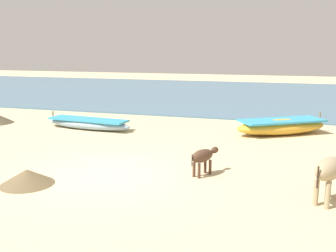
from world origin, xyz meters
The scene contains 7 objects.
ground centered at (0.00, 0.00, 0.00)m, with size 80.00×80.00×0.00m, color #CCB789.
sea_water centered at (0.00, 18.73, 0.04)m, with size 60.00×20.00×0.08m, color slate.
fishing_boat_0 centered at (-3.22, 5.04, 0.23)m, with size 3.84×1.22×0.62m.
fishing_boat_4 centered at (4.19, 6.34, 0.31)m, with size 3.66×2.96×0.77m.
cow_adult_dun centered at (5.29, -0.18, 0.70)m, with size 0.96×1.42×0.98m.
calf_near_dark centered at (2.40, 0.76, 0.49)m, with size 0.66×0.99×0.68m.
debris_pile_0 centered at (-1.44, -1.15, 0.18)m, with size 1.27×1.27×0.37m, color brown.
Camera 1 is at (4.33, -8.45, 3.15)m, focal length 41.19 mm.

